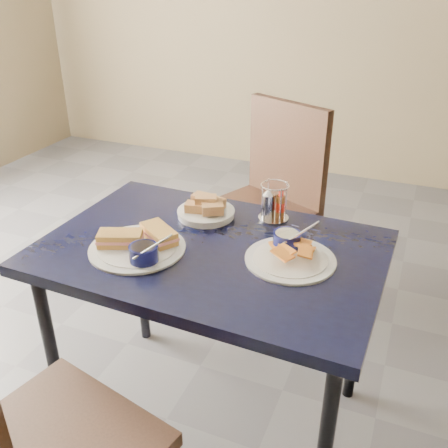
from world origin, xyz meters
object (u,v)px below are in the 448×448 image
at_px(sandwich_plate, 139,244).
at_px(bread_basket, 206,209).
at_px(chair_far, 264,189).
at_px(condiment_caddy, 273,204).
at_px(dining_table, 211,266).
at_px(plantain_plate, 289,252).

relative_size(sandwich_plate, bread_basket, 1.56).
distance_m(chair_far, condiment_caddy, 0.72).
bearing_deg(chair_far, dining_table, -83.00).
bearing_deg(dining_table, chair_far, 97.00).
height_order(dining_table, sandwich_plate, sandwich_plate).
xyz_separation_m(sandwich_plate, bread_basket, (0.10, 0.30, 0.00)).
relative_size(chair_far, condiment_caddy, 7.30).
xyz_separation_m(dining_table, bread_basket, (-0.11, 0.20, 0.10)).
height_order(dining_table, chair_far, chair_far).
relative_size(chair_far, sandwich_plate, 3.10).
bearing_deg(condiment_caddy, plantain_plate, -61.12).
bearing_deg(bread_basket, plantain_plate, -24.10).
height_order(chair_far, bread_basket, chair_far).
xyz_separation_m(plantain_plate, condiment_caddy, (-0.13, 0.24, 0.04)).
relative_size(sandwich_plate, condiment_caddy, 2.36).
distance_m(sandwich_plate, bread_basket, 0.32).
distance_m(chair_far, sandwich_plate, 1.04).
distance_m(dining_table, chair_far, 0.93).
relative_size(plantain_plate, bread_basket, 1.38).
distance_m(dining_table, plantain_plate, 0.27).
distance_m(bread_basket, condiment_caddy, 0.24).
distance_m(sandwich_plate, plantain_plate, 0.48).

